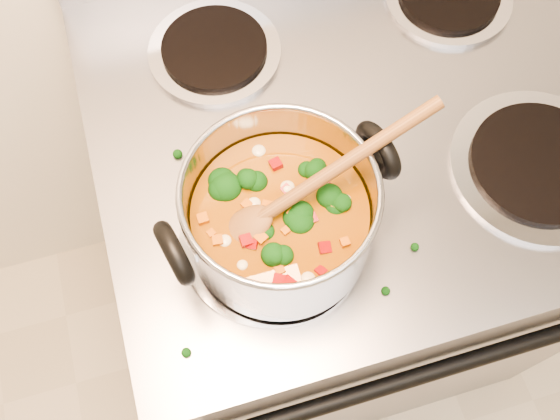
# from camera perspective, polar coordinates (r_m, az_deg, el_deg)

# --- Properties ---
(electric_range) EXTENTS (0.79, 0.71, 1.08)m
(electric_range) POSITION_cam_1_polar(r_m,az_deg,el_deg) (1.31, 5.53, -1.92)
(electric_range) COLOR gray
(electric_range) RESTS_ON ground
(stockpot) EXTENTS (0.29, 0.23, 0.14)m
(stockpot) POSITION_cam_1_polar(r_m,az_deg,el_deg) (0.73, -0.05, -0.48)
(stockpot) COLOR #AAAAB3
(stockpot) RESTS_ON electric_range
(wooden_spoon) EXTENTS (0.28, 0.08, 0.12)m
(wooden_spoon) POSITION_cam_1_polar(r_m,az_deg,el_deg) (0.71, 1.25, 1.25)
(wooden_spoon) COLOR brown
(wooden_spoon) RESTS_ON stockpot
(cooktop_crumbs) EXTENTS (0.30, 0.17, 0.01)m
(cooktop_crumbs) POSITION_cam_1_polar(r_m,az_deg,el_deg) (0.77, 0.75, -7.95)
(cooktop_crumbs) COLOR black
(cooktop_crumbs) RESTS_ON electric_range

